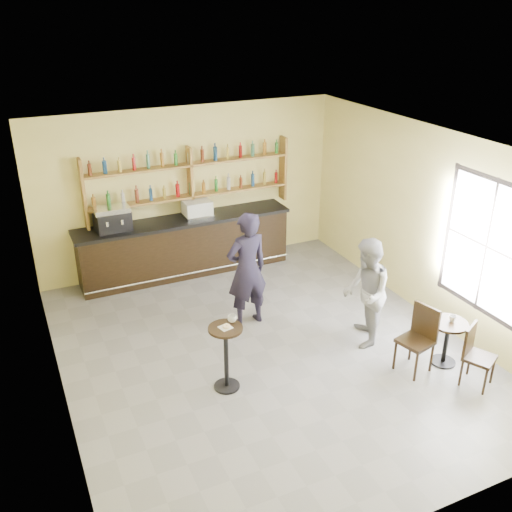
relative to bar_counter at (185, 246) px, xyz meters
name	(u,v)px	position (x,y,z in m)	size (l,w,h in m)	color
floor	(266,350)	(0.24, -3.15, -0.57)	(7.00, 7.00, 0.00)	slate
ceiling	(268,148)	(0.24, -3.15, 2.63)	(7.00, 7.00, 0.00)	white
wall_back	(189,189)	(0.24, 0.35, 1.03)	(7.00, 7.00, 0.00)	#F6E88B
wall_front	(429,400)	(0.24, -6.65, 1.03)	(7.00, 7.00, 0.00)	#F6E88B
wall_left	(49,300)	(-2.76, -3.15, 1.03)	(7.00, 7.00, 0.00)	#F6E88B
wall_right	(431,225)	(3.24, -3.15, 1.03)	(7.00, 7.00, 0.00)	#F6E88B
window_pane	(487,246)	(3.23, -4.35, 1.13)	(2.00, 2.00, 0.00)	white
window_frame	(486,247)	(3.23, -4.35, 1.13)	(0.04, 1.70, 2.10)	black
shelf_unit	(190,180)	(0.24, 0.22, 1.24)	(4.00, 0.26, 1.40)	brown
liquor_bottles	(190,172)	(0.24, 0.22, 1.41)	(3.68, 0.10, 1.00)	#8C5919
bar_counter	(185,246)	(0.00, 0.00, 0.00)	(4.20, 0.82, 1.14)	black
espresso_machine	(112,219)	(-1.34, 0.00, 0.79)	(0.62, 0.40, 0.44)	black
pastry_case	(197,209)	(0.28, 0.00, 0.73)	(0.54, 0.43, 0.33)	silver
pedestal_table	(226,358)	(-0.65, -3.74, -0.08)	(0.48, 0.48, 0.98)	black
napkin	(225,327)	(-0.65, -3.74, 0.41)	(0.16, 0.16, 0.00)	white
donut	(226,326)	(-0.64, -3.75, 0.44)	(0.11, 0.11, 0.04)	#E5B653
cup_pedestal	(232,319)	(-0.51, -3.64, 0.46)	(0.12, 0.12, 0.10)	white
man_main	(247,270)	(0.32, -2.25, 0.42)	(0.72, 0.47, 1.98)	black
cafe_table	(446,343)	(2.53, -4.56, -0.22)	(0.56, 0.56, 0.70)	black
cup_cafe	(452,319)	(2.58, -4.56, 0.18)	(0.10, 0.10, 0.10)	white
chair_west	(415,341)	(1.98, -4.51, -0.06)	(0.44, 0.44, 1.02)	black
chair_south	(480,357)	(2.58, -5.16, -0.11)	(0.39, 0.39, 0.91)	black
patron_second	(366,293)	(1.74, -3.56, 0.31)	(0.85, 0.66, 1.75)	gray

